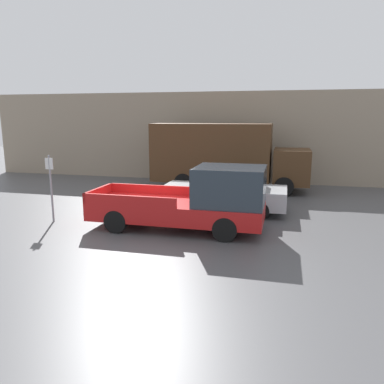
{
  "coord_description": "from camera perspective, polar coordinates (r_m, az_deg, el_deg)",
  "views": [
    {
      "loc": [
        4.35,
        -11.74,
        3.74
      ],
      "look_at": [
        1.19,
        0.91,
        1.08
      ],
      "focal_mm": 35.0,
      "sensor_mm": 36.0,
      "label": 1
    }
  ],
  "objects": [
    {
      "name": "pickup_truck",
      "position": [
        12.29,
        0.57,
        -1.37
      ],
      "size": [
        5.77,
        2.05,
        2.16
      ],
      "color": "red",
      "rests_on": "ground"
    },
    {
      "name": "car",
      "position": [
        14.87,
        5.05,
        0.22
      ],
      "size": [
        4.86,
        2.02,
        1.68
      ],
      "color": "#B7BABF",
      "rests_on": "ground"
    },
    {
      "name": "parking_sign",
      "position": [
        14.16,
        -20.71,
        1.07
      ],
      "size": [
        0.3,
        0.07,
        2.4
      ],
      "color": "gray",
      "rests_on": "ground"
    },
    {
      "name": "building_wall",
      "position": [
        21.85,
        2.54,
        8.38
      ],
      "size": [
        28.0,
        0.15,
        5.09
      ],
      "color": "gray",
      "rests_on": "ground"
    },
    {
      "name": "ground_plane",
      "position": [
        13.07,
        -6.06,
        -5.17
      ],
      "size": [
        60.0,
        60.0,
        0.0
      ],
      "primitive_type": "plane",
      "color": "#4C4C4F"
    },
    {
      "name": "delivery_truck",
      "position": [
        19.29,
        4.67,
        5.68
      ],
      "size": [
        7.87,
        2.37,
        3.36
      ],
      "color": "#472D19",
      "rests_on": "ground"
    }
  ]
}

